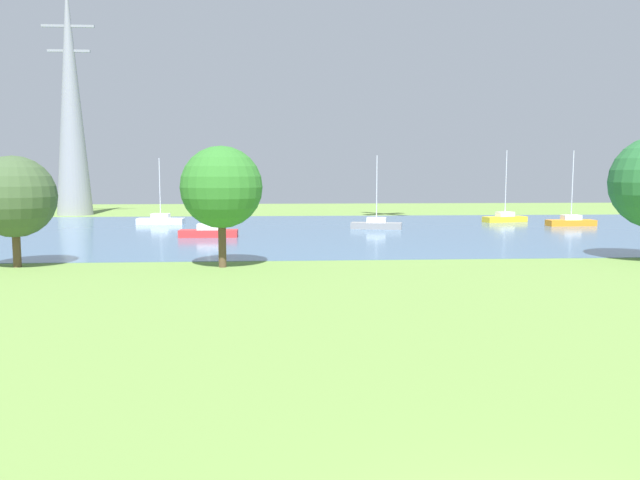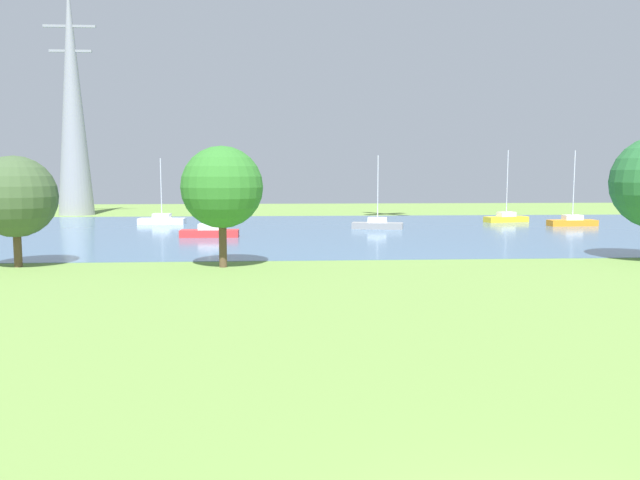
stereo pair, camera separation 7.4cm
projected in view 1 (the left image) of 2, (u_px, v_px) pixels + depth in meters
The scene contains 10 objects.
ground_plane at pixel (351, 283), 30.23m from camera, with size 160.00×160.00×0.00m, color olive.
water_surface at pixel (316, 231), 58.00m from camera, with size 140.00×40.00×0.02m, color #486B8E.
sailboat_white at pixel (161, 220), 65.39m from camera, with size 4.89×1.82×6.83m.
sailboat_yellow at pixel (505, 218), 68.08m from camera, with size 5.02×2.64×7.74m.
sailboat_orange at pixel (571, 221), 63.11m from camera, with size 4.86×1.71×7.53m.
sailboat_red at pixel (208, 232), 52.00m from camera, with size 4.81×1.53×5.21m.
sailboat_gray at pixel (376, 224), 59.65m from camera, with size 5.02×2.59×6.95m.
tree_west_far at pixel (14, 197), 35.08m from camera, with size 4.58×4.58×6.28m.
tree_east_far at pixel (221, 187), 34.98m from camera, with size 4.59×4.59×6.81m.
electricity_pylon at pixel (71, 98), 78.51m from camera, with size 6.40×4.40×29.30m.
Camera 1 is at (-3.49, -7.67, 5.28)m, focal length 35.22 mm.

